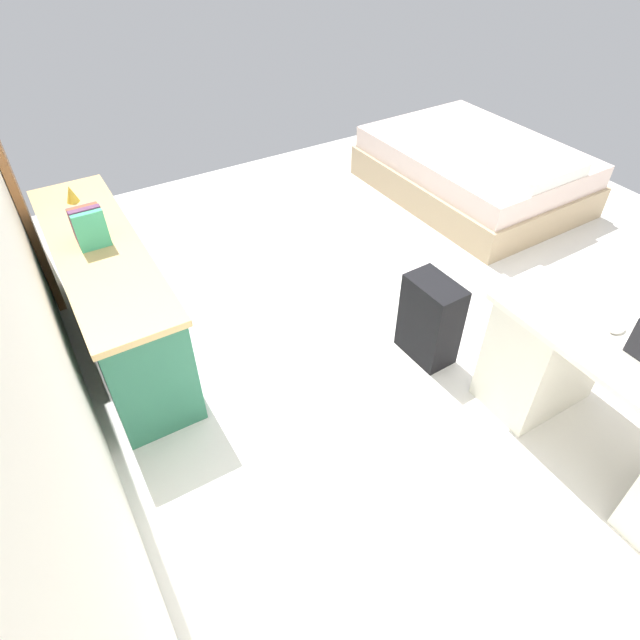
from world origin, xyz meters
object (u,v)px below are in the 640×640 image
(desk, at_px, (624,406))
(suitcase_black, at_px, (430,320))
(bed, at_px, (474,170))
(credenza, at_px, (113,297))
(figurine_small, at_px, (71,194))
(computer_mouse, at_px, (618,328))

(desk, height_order, suitcase_black, desk)
(bed, bearing_deg, suitcase_black, 130.02)
(bed, bearing_deg, credenza, 95.85)
(credenza, bearing_deg, bed, -84.15)
(desk, xyz_separation_m, bed, (2.54, -1.41, -0.15))
(bed, bearing_deg, desk, 150.98)
(bed, distance_m, figurine_small, 3.42)
(desk, xyz_separation_m, computer_mouse, (0.19, 0.01, 0.38))
(bed, height_order, computer_mouse, computer_mouse)
(computer_mouse, bearing_deg, bed, -31.01)
(credenza, xyz_separation_m, computer_mouse, (-2.01, -1.95, 0.39))
(desk, relative_size, suitcase_black, 2.55)
(bed, distance_m, suitcase_black, 2.25)
(credenza, relative_size, computer_mouse, 18.00)
(figurine_small, bearing_deg, credenza, -179.85)
(suitcase_black, height_order, figurine_small, figurine_small)
(desk, xyz_separation_m, figurine_small, (2.79, 1.95, 0.42))
(desk, bearing_deg, credenza, 41.62)
(credenza, height_order, figurine_small, figurine_small)
(credenza, bearing_deg, suitcase_black, -123.97)
(suitcase_black, bearing_deg, desk, -166.01)
(credenza, height_order, suitcase_black, credenza)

